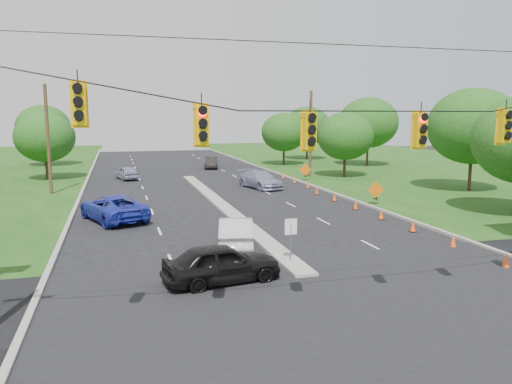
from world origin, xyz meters
name	(u,v)px	position (x,y,z in m)	size (l,w,h in m)	color
ground	(352,317)	(0.00, 0.00, 0.00)	(160.00, 160.00, 0.00)	black
cross_street	(352,317)	(0.00, 0.00, 0.00)	(160.00, 14.00, 0.02)	black
curb_left	(82,193)	(-10.10, 30.00, 0.00)	(0.25, 110.00, 0.16)	gray
curb_right	(306,184)	(10.10, 30.00, 0.00)	(0.25, 110.00, 0.16)	gray
median	(221,206)	(0.00, 21.00, 0.00)	(1.00, 34.00, 0.18)	gray
median_sign	(291,232)	(0.00, 6.00, 1.46)	(0.55, 0.06, 2.05)	gray
signal_span	(372,168)	(-0.05, -1.00, 4.97)	(25.60, 0.32, 9.00)	#422D1C
utility_pole_far_left	(48,140)	(-12.50, 30.00, 4.50)	(0.28, 0.28, 9.00)	#422D1C
utility_pole_far_right	(311,135)	(12.50, 35.00, 4.50)	(0.28, 0.28, 9.00)	#422D1C
cone_0	(506,260)	(8.71, 3.00, 0.35)	(0.32, 0.32, 0.70)	#FF5013
cone_1	(453,241)	(8.71, 6.50, 0.35)	(0.32, 0.32, 0.70)	#FF5013
cone_2	(413,226)	(8.71, 10.00, 0.35)	(0.32, 0.32, 0.70)	#FF5013
cone_3	(381,214)	(8.71, 13.50, 0.35)	(0.32, 0.32, 0.70)	#FF5013
cone_4	(356,205)	(8.71, 17.00, 0.35)	(0.32, 0.32, 0.70)	#FF5013
cone_5	(334,197)	(8.71, 20.50, 0.35)	(0.32, 0.32, 0.70)	#FF5013
cone_6	(317,190)	(8.71, 24.00, 0.35)	(0.32, 0.32, 0.70)	#FF5013
cone_7	(308,184)	(9.31, 27.50, 0.35)	(0.32, 0.32, 0.70)	#FF5013
cone_8	(295,180)	(9.31, 31.00, 0.35)	(0.32, 0.32, 0.70)	#FF5013
cone_9	(283,175)	(9.31, 34.50, 0.35)	(0.32, 0.32, 0.70)	#FF5013
work_sign_1	(376,191)	(10.80, 18.00, 1.09)	(1.27, 0.58, 1.37)	black
work_sign_2	(305,170)	(10.80, 32.00, 1.09)	(1.27, 0.58, 1.37)	black
tree_5	(45,137)	(-14.00, 40.00, 4.34)	(5.88, 5.88, 6.86)	black
tree_6	(43,128)	(-16.00, 55.00, 4.96)	(6.72, 6.72, 7.84)	black
tree_8	(473,126)	(22.00, 22.00, 5.58)	(7.56, 7.56, 8.82)	black
tree_9	(345,136)	(16.00, 34.00, 4.34)	(5.88, 5.88, 6.86)	black
tree_10	(368,123)	(24.00, 44.00, 5.58)	(7.56, 7.56, 8.82)	black
tree_11	(307,126)	(20.00, 55.00, 4.96)	(6.72, 6.72, 7.84)	black
tree_12	(284,132)	(14.00, 48.00, 4.34)	(5.88, 5.88, 6.86)	black
black_sedan	(222,263)	(-3.39, 4.45, 0.79)	(1.86, 4.62, 1.57)	black
white_sedan	(236,232)	(-1.62, 9.51, 0.76)	(1.60, 4.60, 1.51)	silver
blue_pickup	(113,208)	(-7.50, 17.72, 0.82)	(2.72, 5.89, 1.64)	#222FAE
silver_car_far	(260,179)	(5.23, 28.80, 0.78)	(2.18, 5.35, 1.55)	#8D8AAB
silver_car_oncoming	(127,173)	(-6.23, 38.35, 0.68)	(1.60, 3.98, 1.36)	#9693B2
dark_car_receding	(211,162)	(4.12, 46.86, 0.73)	(1.55, 4.46, 1.47)	black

